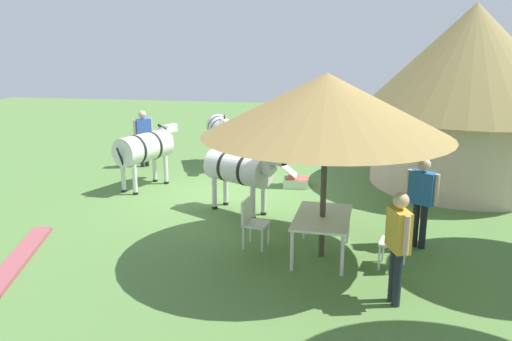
{
  "coord_description": "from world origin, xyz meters",
  "views": [
    {
      "loc": [
        11.5,
        2.62,
        3.78
      ],
      "look_at": [
        1.03,
        0.81,
        1.0
      ],
      "focal_mm": 36.42,
      "sensor_mm": 36.0,
      "label": 1
    }
  ],
  "objects": [
    {
      "name": "standing_watcher",
      "position": [
        -2.65,
        -3.18,
        1.0
      ],
      "size": [
        0.47,
        0.46,
        1.67
      ],
      "rotation": [
        0.0,
        0.0,
        -0.75
      ],
      "color": "black",
      "rests_on": "ground_plane"
    },
    {
      "name": "zebra_by_umbrella",
      "position": [
        -0.6,
        -2.3,
        1.03
      ],
      "size": [
        2.04,
        1.21,
        1.56
      ],
      "rotation": [
        0.0,
        0.0,
        1.19
      ],
      "color": "silver",
      "rests_on": "ground_plane"
    },
    {
      "name": "thatched_hut",
      "position": [
        -2.34,
        5.66,
        2.45
      ],
      "size": [
        5.45,
        5.45,
        4.56
      ],
      "rotation": [
        0.0,
        0.0,
        2.42
      ],
      "color": "beige",
      "rests_on": "ground_plane"
    },
    {
      "name": "guest_beside_umbrella",
      "position": [
        4.44,
        3.43,
        1.01
      ],
      "size": [
        0.58,
        0.34,
        1.68
      ],
      "rotation": [
        0.0,
        0.0,
        0.3
      ],
      "color": "#1D252A",
      "rests_on": "ground_plane"
    },
    {
      "name": "brick_patio_kerb",
      "position": [
        4.0,
        -2.85,
        0.04
      ],
      "size": [
        2.79,
        1.1,
        0.08
      ],
      "primitive_type": "cube",
      "rotation": [
        0.0,
        0.0,
        0.27
      ],
      "color": "#9C4B52",
      "rests_on": "ground_plane"
    },
    {
      "name": "patio_dining_table",
      "position": [
        2.93,
        2.31,
        0.67
      ],
      "size": [
        1.59,
        1.04,
        0.74
      ],
      "rotation": [
        0.0,
        0.0,
        -0.06
      ],
      "color": "white",
      "rests_on": "ground_plane"
    },
    {
      "name": "shade_umbrella",
      "position": [
        2.93,
        2.31,
        2.67
      ],
      "size": [
        4.17,
        4.17,
        3.19
      ],
      "color": "#463B2F",
      "rests_on": "ground_plane"
    },
    {
      "name": "zebra_toward_hut",
      "position": [
        0.88,
        0.44,
        0.98
      ],
      "size": [
        1.3,
        1.92,
        1.51
      ],
      "rotation": [
        0.0,
        0.0,
        5.78
      ],
      "color": "silver",
      "rests_on": "ground_plane"
    },
    {
      "name": "patio_chair_near_lawn",
      "position": [
        2.72,
        1.02,
        0.52
      ],
      "size": [
        0.5,
        0.49,
        0.9
      ],
      "rotation": [
        0.0,
        0.0,
        -0.16
      ],
      "color": "white",
      "rests_on": "ground_plane"
    },
    {
      "name": "striped_lounge_chair",
      "position": [
        -1.32,
        1.38,
        0.26
      ],
      "size": [
        0.59,
        0.82,
        0.66
      ],
      "rotation": [
        0.0,
        0.0,
        0.05
      ],
      "color": "#C35344",
      "rests_on": "ground_plane"
    },
    {
      "name": "guest_behind_table",
      "position": [
        2.24,
        4.04,
        1.01
      ],
      "size": [
        0.42,
        0.52,
        1.68
      ],
      "rotation": [
        0.0,
        0.0,
        1.01
      ],
      "color": "black",
      "rests_on": "ground_plane"
    },
    {
      "name": "ground_plane",
      "position": [
        0.0,
        0.0,
        0.0
      ],
      "size": [
        36.0,
        36.0,
        0.0
      ],
      "primitive_type": "plane",
      "color": "#557D3E"
    },
    {
      "name": "patio_chair_near_hut",
      "position": [
        3.23,
        3.58,
        0.52
      ],
      "size": [
        0.52,
        0.51,
        0.9
      ],
      "rotation": [
        0.0,
        0.0,
        -3.37
      ],
      "color": "white",
      "rests_on": "ground_plane"
    },
    {
      "name": "zebra_nearest_camera",
      "position": [
        -3.15,
        -0.94,
        1.06
      ],
      "size": [
        2.04,
        1.22,
        1.6
      ],
      "rotation": [
        0.0,
        0.0,
        5.1
      ],
      "color": "silver",
      "rests_on": "ground_plane"
    }
  ]
}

